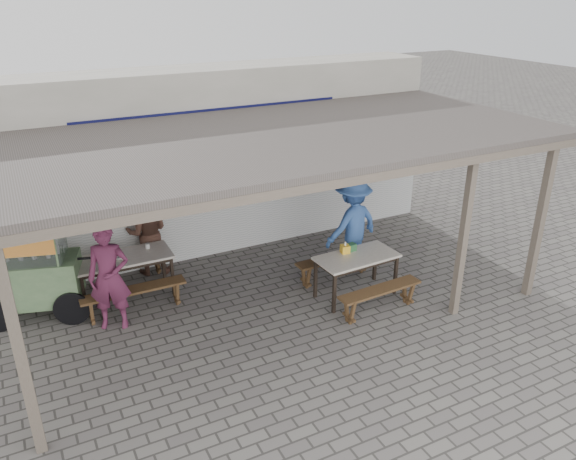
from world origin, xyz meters
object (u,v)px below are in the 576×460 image
(donation_box, at_px, (350,247))
(bench_left_street, at_px, (134,295))
(bench_right_street, at_px, (380,295))
(vendor_cart, at_px, (32,269))
(table_right, at_px, (357,260))
(patron_street_side, at_px, (109,277))
(patron_right_table, at_px, (352,224))
(bench_left_wall, at_px, (119,263))
(patron_wall_side, at_px, (147,233))
(condiment_jar, at_px, (148,246))
(tissue_box, at_px, (345,249))
(condiment_bowl, at_px, (119,257))
(table_left, at_px, (124,261))
(bench_right_wall, at_px, (334,262))

(donation_box, bearing_deg, bench_left_street, 165.37)
(bench_right_street, xyz_separation_m, donation_box, (-0.02, 0.87, 0.47))
(vendor_cart, bearing_deg, bench_left_street, -8.31)
(table_right, relative_size, patron_street_side, 0.82)
(patron_right_table, bearing_deg, table_right, 50.45)
(bench_right_street, distance_m, donation_box, 0.99)
(bench_left_street, relative_size, bench_left_wall, 1.00)
(bench_left_wall, distance_m, table_right, 4.21)
(patron_right_table, bearing_deg, patron_wall_side, -36.07)
(patron_right_table, bearing_deg, bench_right_street, 62.51)
(bench_left_wall, distance_m, patron_wall_side, 0.74)
(condiment_jar, bearing_deg, tissue_box, -30.11)
(bench_left_street, distance_m, vendor_cart, 1.60)
(tissue_box, height_order, condiment_bowl, tissue_box)
(patron_right_table, height_order, tissue_box, patron_right_table)
(bench_left_street, distance_m, table_right, 3.68)
(bench_left_street, distance_m, patron_wall_side, 1.51)
(patron_street_side, distance_m, patron_wall_side, 1.81)
(bench_left_street, relative_size, vendor_cart, 0.82)
(bench_left_street, bearing_deg, table_left, 90.00)
(table_left, xyz_separation_m, bench_right_street, (3.51, -2.40, -0.34))
(bench_left_street, bearing_deg, condiment_jar, 59.70)
(bench_left_wall, height_order, patron_street_side, patron_street_side)
(bench_right_wall, bearing_deg, patron_wall_side, 145.29)
(table_left, bearing_deg, condiment_jar, 18.20)
(table_right, xyz_separation_m, vendor_cart, (-4.87, 1.76, 0.18))
(vendor_cart, bearing_deg, tissue_box, -2.15)
(table_left, distance_m, condiment_jar, 0.48)
(tissue_box, bearing_deg, patron_wall_side, 140.93)
(bench_left_wall, relative_size, tissue_box, 12.03)
(patron_right_table, bearing_deg, bench_left_street, -14.70)
(bench_left_wall, distance_m, vendor_cart, 1.60)
(bench_left_wall, relative_size, bench_right_street, 1.12)
(bench_right_wall, bearing_deg, bench_left_wall, 151.04)
(bench_right_street, distance_m, patron_right_table, 1.70)
(bench_left_wall, bearing_deg, table_left, -90.00)
(patron_street_side, bearing_deg, bench_right_wall, 16.66)
(bench_left_street, relative_size, table_right, 1.18)
(bench_left_street, distance_m, bench_right_street, 3.94)
(bench_right_wall, height_order, donation_box, donation_box)
(bench_right_street, distance_m, vendor_cart, 5.48)
(table_right, relative_size, donation_box, 7.60)
(patron_wall_side, bearing_deg, bench_right_street, 150.24)
(patron_street_side, bearing_deg, condiment_jar, 70.43)
(bench_right_street, relative_size, vendor_cart, 0.74)
(patron_wall_side, relative_size, donation_box, 8.52)
(bench_right_street, distance_m, patron_street_side, 4.22)
(bench_right_street, relative_size, patron_right_table, 0.83)
(tissue_box, xyz_separation_m, donation_box, (0.12, 0.02, -0.01))
(bench_right_wall, relative_size, patron_right_table, 0.83)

